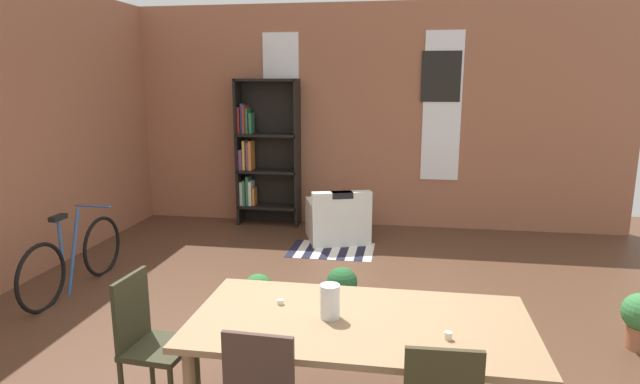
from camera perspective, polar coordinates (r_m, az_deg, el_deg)
name	(u,v)px	position (r m, az deg, el deg)	size (l,w,h in m)	color
ground_plane	(314,347)	(4.64, -0.64, -16.42)	(10.30, 10.30, 0.00)	#503424
back_wall_brick	(360,117)	(8.09, 4.34, 8.07)	(7.87, 0.12, 3.32)	#A26348
window_pane_0	(281,106)	(8.20, -4.19, 9.29)	(0.55, 0.02, 2.16)	white
window_pane_1	(442,107)	(7.99, 13.04, 8.94)	(0.55, 0.02, 2.16)	white
dining_table	(360,330)	(3.39, 4.32, -14.68)	(2.09, 1.06, 0.76)	#977451
vase_on_table	(330,301)	(3.33, 1.08, -11.71)	(0.12, 0.12, 0.21)	silver
tealight_candle_0	(448,336)	(3.19, 13.68, -14.85)	(0.04, 0.04, 0.05)	silver
tealight_candle_1	(280,302)	(3.56, -4.30, -11.74)	(0.04, 0.04, 0.03)	silver
dining_chair_head_left	(148,338)	(3.84, -18.03, -14.79)	(0.43, 0.43, 0.95)	#32321E
bookshelf_tall	(263,153)	(8.15, -6.17, 4.18)	(0.96, 0.33, 2.23)	black
armchair_white	(338,221)	(7.40, 1.93, -3.13)	(1.01, 1.01, 0.75)	silver
bicycle_second	(74,259)	(6.22, -25.02, -6.57)	(0.44, 1.70, 0.89)	black
potted_plant_corner	(258,293)	(5.12, -6.70, -10.78)	(0.29, 0.29, 0.42)	#333338
potted_plant_window	(342,287)	(5.23, 2.39, -10.20)	(0.30, 0.30, 0.43)	silver
striped_rug	(331,250)	(7.03, 1.22, -6.27)	(1.11, 0.77, 0.01)	#1E1E33
framed_picture	(441,77)	(7.98, 12.93, 12.05)	(0.56, 0.03, 0.72)	black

